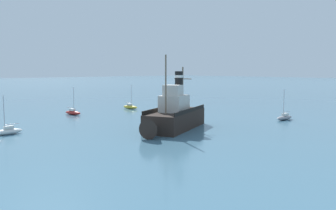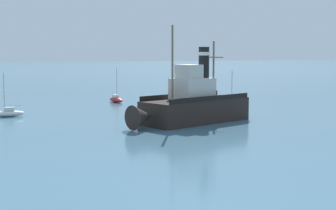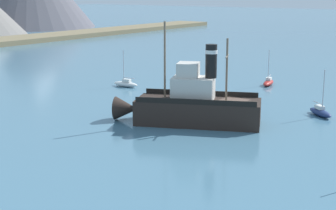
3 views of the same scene
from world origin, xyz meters
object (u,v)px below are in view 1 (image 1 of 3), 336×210
at_px(sailboat_yellow, 130,107).
at_px(sailboat_white, 7,131).
at_px(old_tugboat, 174,116).
at_px(sailboat_red, 73,112).
at_px(sailboat_grey, 284,117).
at_px(sailboat_navy, 171,113).

xyz_separation_m(sailboat_yellow, sailboat_white, (-12.94, 28.52, 0.00)).
xyz_separation_m(old_tugboat, sailboat_red, (23.36, 2.56, -1.40)).
height_order(old_tugboat, sailboat_red, old_tugboat).
height_order(old_tugboat, sailboat_grey, old_tugboat).
bearing_deg(sailboat_red, sailboat_grey, -143.08).
bearing_deg(sailboat_grey, sailboat_red, 36.92).
distance_m(old_tugboat, sailboat_navy, 13.96).
bearing_deg(sailboat_yellow, sailboat_grey, -164.10).
height_order(old_tugboat, sailboat_white, old_tugboat).
distance_m(sailboat_grey, sailboat_navy, 18.75).
bearing_deg(sailboat_white, sailboat_red, -51.49).
bearing_deg(old_tugboat, sailboat_navy, -41.68).
height_order(sailboat_grey, sailboat_red, same).
relative_size(sailboat_navy, sailboat_red, 1.00).
distance_m(old_tugboat, sailboat_red, 23.54).
distance_m(sailboat_navy, sailboat_red, 17.54).
relative_size(old_tugboat, sailboat_white, 2.96).
relative_size(sailboat_white, sailboat_red, 1.00).
xyz_separation_m(sailboat_yellow, sailboat_red, (-0.79, 13.26, 0.00)).
height_order(old_tugboat, sailboat_navy, old_tugboat).
distance_m(sailboat_yellow, sailboat_white, 31.32).
xyz_separation_m(sailboat_grey, sailboat_navy, (15.91, 9.93, 0.00)).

